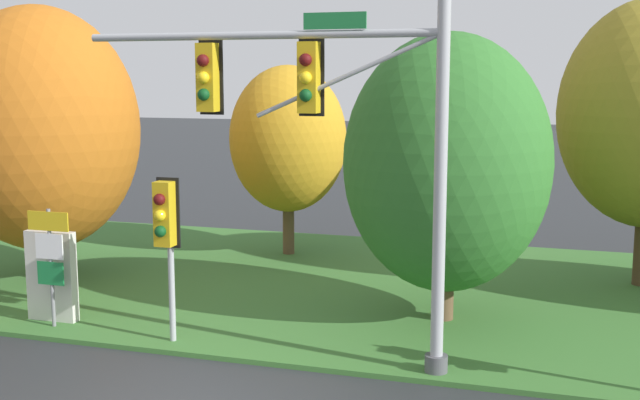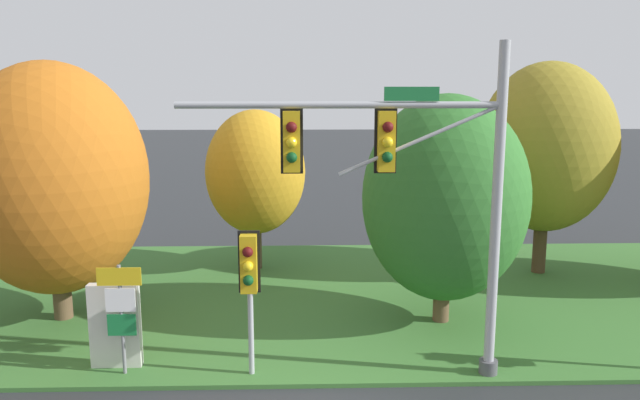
{
  "view_description": "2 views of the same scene",
  "coord_description": "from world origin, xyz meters",
  "px_view_note": "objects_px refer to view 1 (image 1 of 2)",
  "views": [
    {
      "loc": [
        5.48,
        -10.38,
        5.18
      ],
      "look_at": [
        1.18,
        3.38,
        2.94
      ],
      "focal_mm": 45.0,
      "sensor_mm": 36.0,
      "label": 1
    },
    {
      "loc": [
        -0.57,
        -9.64,
        6.27
      ],
      "look_at": [
        -0.2,
        3.87,
        3.78
      ],
      "focal_mm": 35.0,
      "sensor_mm": 36.0,
      "label": 2
    }
  ],
  "objects_px": {
    "pedestrian_signal_further_along": "(166,224)",
    "route_sign_post": "(50,253)",
    "traffic_signal_mast": "(338,120)",
    "tree_left_of_mast": "(41,129)",
    "info_kiosk": "(52,276)",
    "tree_behind_signpost": "(288,139)",
    "tree_mid_verge": "(447,163)"
  },
  "relations": [
    {
      "from": "traffic_signal_mast",
      "to": "route_sign_post",
      "type": "relative_size",
      "value": 2.89
    },
    {
      "from": "tree_left_of_mast",
      "to": "info_kiosk",
      "type": "xyz_separation_m",
      "value": [
        2.3,
        -3.0,
        -2.83
      ]
    },
    {
      "from": "pedestrian_signal_further_along",
      "to": "tree_left_of_mast",
      "type": "bearing_deg",
      "value": 145.84
    },
    {
      "from": "tree_behind_signpost",
      "to": "info_kiosk",
      "type": "bearing_deg",
      "value": -108.98
    },
    {
      "from": "tree_left_of_mast",
      "to": "info_kiosk",
      "type": "height_order",
      "value": "tree_left_of_mast"
    },
    {
      "from": "tree_mid_verge",
      "to": "info_kiosk",
      "type": "xyz_separation_m",
      "value": [
        -7.82,
        -2.53,
        -2.36
      ]
    },
    {
      "from": "traffic_signal_mast",
      "to": "route_sign_post",
      "type": "height_order",
      "value": "traffic_signal_mast"
    },
    {
      "from": "route_sign_post",
      "to": "info_kiosk",
      "type": "distance_m",
      "value": 0.76
    },
    {
      "from": "traffic_signal_mast",
      "to": "info_kiosk",
      "type": "height_order",
      "value": "traffic_signal_mast"
    },
    {
      "from": "traffic_signal_mast",
      "to": "pedestrian_signal_further_along",
      "type": "xyz_separation_m",
      "value": [
        -3.35,
        -0.03,
        -2.0
      ]
    },
    {
      "from": "traffic_signal_mast",
      "to": "info_kiosk",
      "type": "relative_size",
      "value": 3.71
    },
    {
      "from": "traffic_signal_mast",
      "to": "pedestrian_signal_further_along",
      "type": "relative_size",
      "value": 2.21
    },
    {
      "from": "info_kiosk",
      "to": "tree_left_of_mast",
      "type": "bearing_deg",
      "value": 127.52
    },
    {
      "from": "route_sign_post",
      "to": "tree_mid_verge",
      "type": "bearing_deg",
      "value": 21.1
    },
    {
      "from": "pedestrian_signal_further_along",
      "to": "route_sign_post",
      "type": "relative_size",
      "value": 1.31
    },
    {
      "from": "tree_mid_verge",
      "to": "route_sign_post",
      "type": "bearing_deg",
      "value": -158.9
    },
    {
      "from": "route_sign_post",
      "to": "tree_mid_verge",
      "type": "xyz_separation_m",
      "value": [
        7.55,
        2.91,
        1.77
      ]
    },
    {
      "from": "tree_mid_verge",
      "to": "info_kiosk",
      "type": "height_order",
      "value": "tree_mid_verge"
    },
    {
      "from": "route_sign_post",
      "to": "tree_behind_signpost",
      "type": "xyz_separation_m",
      "value": [
        2.31,
        7.89,
        1.77
      ]
    },
    {
      "from": "pedestrian_signal_further_along",
      "to": "tree_behind_signpost",
      "type": "distance_m",
      "value": 8.19
    },
    {
      "from": "pedestrian_signal_further_along",
      "to": "route_sign_post",
      "type": "bearing_deg",
      "value": 175.17
    },
    {
      "from": "route_sign_post",
      "to": "traffic_signal_mast",
      "type": "bearing_deg",
      "value": -1.9
    },
    {
      "from": "route_sign_post",
      "to": "tree_left_of_mast",
      "type": "xyz_separation_m",
      "value": [
        -2.57,
        3.39,
        2.23
      ]
    },
    {
      "from": "info_kiosk",
      "to": "traffic_signal_mast",
      "type": "bearing_deg",
      "value": -5.27
    },
    {
      "from": "tree_mid_verge",
      "to": "traffic_signal_mast",
      "type": "bearing_deg",
      "value": -114.77
    },
    {
      "from": "route_sign_post",
      "to": "tree_left_of_mast",
      "type": "height_order",
      "value": "tree_left_of_mast"
    },
    {
      "from": "tree_left_of_mast",
      "to": "traffic_signal_mast",
      "type": "bearing_deg",
      "value": -22.46
    },
    {
      "from": "traffic_signal_mast",
      "to": "tree_behind_signpost",
      "type": "height_order",
      "value": "traffic_signal_mast"
    },
    {
      "from": "route_sign_post",
      "to": "info_kiosk",
      "type": "height_order",
      "value": "route_sign_post"
    },
    {
      "from": "traffic_signal_mast",
      "to": "tree_behind_signpost",
      "type": "relative_size",
      "value": 1.31
    },
    {
      "from": "pedestrian_signal_further_along",
      "to": "route_sign_post",
      "type": "xyz_separation_m",
      "value": [
        -2.76,
        0.23,
        -0.79
      ]
    },
    {
      "from": "traffic_signal_mast",
      "to": "tree_left_of_mast",
      "type": "height_order",
      "value": "traffic_signal_mast"
    }
  ]
}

